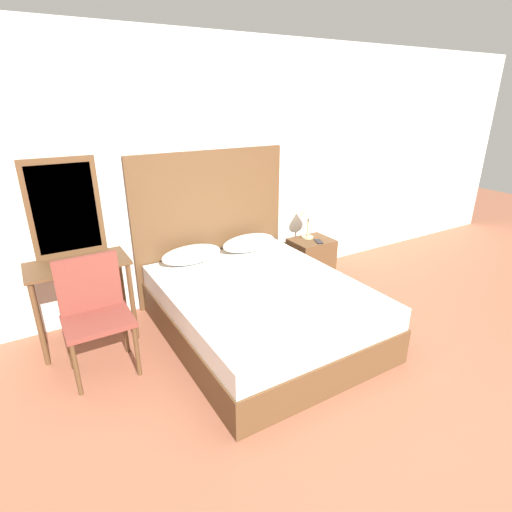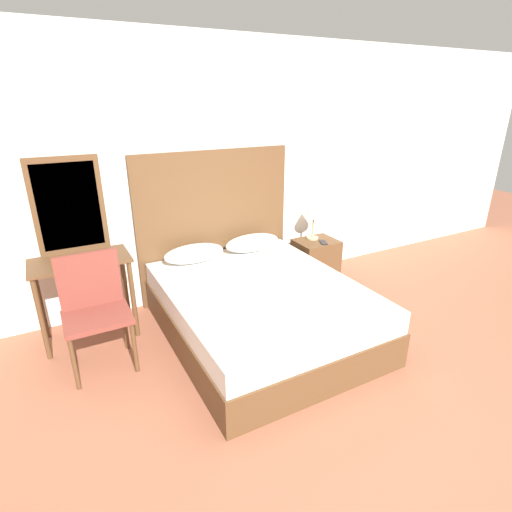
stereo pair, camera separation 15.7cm
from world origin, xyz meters
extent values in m
plane|color=#9E5B42|center=(0.00, 0.00, 0.00)|extent=(16.00, 16.00, 0.00)
cube|color=white|center=(0.00, 2.43, 1.35)|extent=(10.00, 0.06, 2.70)
cube|color=brown|center=(-0.07, 1.31, 0.16)|extent=(1.65, 2.04, 0.32)
cube|color=white|center=(-0.07, 1.31, 0.42)|extent=(1.62, 1.99, 0.20)
cube|color=brown|center=(-0.07, 2.35, 0.80)|extent=(1.73, 0.05, 1.61)
ellipsoid|color=white|center=(-0.41, 2.13, 0.61)|extent=(0.64, 0.30, 0.18)
ellipsoid|color=white|center=(0.27, 2.13, 0.61)|extent=(0.64, 0.30, 0.18)
cube|color=#B7B7BC|center=(0.25, 1.38, 0.52)|extent=(0.11, 0.16, 0.01)
cube|color=brown|center=(1.11, 2.07, 0.25)|extent=(0.49, 0.40, 0.51)
cylinder|color=tan|center=(1.11, 2.15, 0.52)|extent=(0.14, 0.14, 0.02)
cylinder|color=tan|center=(1.11, 2.15, 0.65)|extent=(0.02, 0.02, 0.26)
cone|color=beige|center=(1.11, 2.15, 0.87)|extent=(0.22, 0.22, 0.17)
cube|color=black|center=(1.14, 1.97, 0.51)|extent=(0.12, 0.17, 0.01)
cube|color=brown|center=(-1.49, 2.04, 0.77)|extent=(0.84, 0.46, 0.02)
cylinder|color=brown|center=(-1.87, 1.85, 0.38)|extent=(0.04, 0.04, 0.76)
cylinder|color=brown|center=(-1.12, 1.85, 0.38)|extent=(0.04, 0.04, 0.76)
cylinder|color=brown|center=(-1.87, 2.23, 0.38)|extent=(0.04, 0.04, 0.76)
cylinder|color=brown|center=(-1.12, 2.23, 0.38)|extent=(0.04, 0.04, 0.76)
cube|color=brown|center=(-1.49, 2.24, 1.22)|extent=(0.60, 0.03, 0.86)
cube|color=#B2BCC6|center=(-1.49, 2.23, 1.22)|extent=(0.51, 0.01, 0.76)
cube|color=brown|center=(-1.47, 1.49, 0.47)|extent=(0.51, 0.43, 0.04)
cube|color=brown|center=(-1.47, 1.69, 0.73)|extent=(0.49, 0.04, 0.47)
cylinder|color=brown|center=(-1.69, 1.31, 0.23)|extent=(0.04, 0.04, 0.45)
cylinder|color=brown|center=(-1.24, 1.31, 0.23)|extent=(0.04, 0.04, 0.45)
cylinder|color=brown|center=(-1.69, 1.68, 0.23)|extent=(0.04, 0.04, 0.45)
cylinder|color=brown|center=(-1.24, 1.68, 0.23)|extent=(0.04, 0.04, 0.45)
camera|label=1|loc=(-1.80, -1.46, 2.12)|focal=28.00mm
camera|label=2|loc=(-1.67, -1.54, 2.12)|focal=28.00mm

